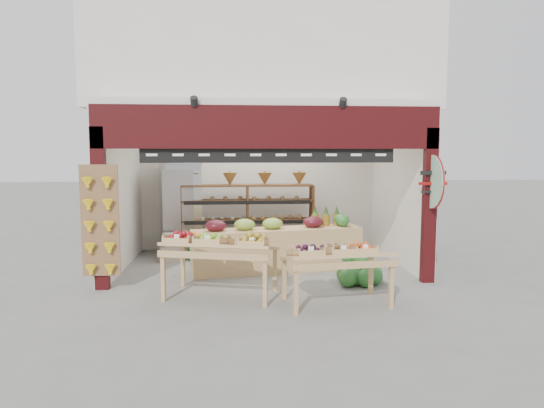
{
  "coord_description": "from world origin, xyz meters",
  "views": [
    {
      "loc": [
        -0.59,
        -9.04,
        2.23
      ],
      "look_at": [
        0.12,
        -0.2,
        1.3
      ],
      "focal_mm": 32.0,
      "sensor_mm": 36.0,
      "label": 1
    }
  ],
  "objects_px": {
    "refrigerator": "(180,209)",
    "watermelon_pile": "(359,271)",
    "cardboard_stack": "(181,250)",
    "display_table_left": "(214,243)",
    "mid_counter": "(277,248)",
    "display_table_right": "(332,254)",
    "back_shelving": "(247,205)"
  },
  "relations": [
    {
      "from": "refrigerator",
      "to": "watermelon_pile",
      "type": "distance_m",
      "value": 4.38
    },
    {
      "from": "cardboard_stack",
      "to": "display_table_left",
      "type": "distance_m",
      "value": 2.79
    },
    {
      "from": "mid_counter",
      "to": "display_table_right",
      "type": "bearing_deg",
      "value": -73.31
    },
    {
      "from": "display_table_right",
      "to": "watermelon_pile",
      "type": "bearing_deg",
      "value": 57.18
    },
    {
      "from": "back_shelving",
      "to": "refrigerator",
      "type": "height_order",
      "value": "refrigerator"
    },
    {
      "from": "back_shelving",
      "to": "display_table_left",
      "type": "distance_m",
      "value": 3.18
    },
    {
      "from": "refrigerator",
      "to": "cardboard_stack",
      "type": "distance_m",
      "value": 1.04
    },
    {
      "from": "back_shelving",
      "to": "display_table_right",
      "type": "relative_size",
      "value": 1.8
    },
    {
      "from": "back_shelving",
      "to": "cardboard_stack",
      "type": "bearing_deg",
      "value": -160.14
    },
    {
      "from": "back_shelving",
      "to": "cardboard_stack",
      "type": "height_order",
      "value": "back_shelving"
    },
    {
      "from": "cardboard_stack",
      "to": "display_table_right",
      "type": "bearing_deg",
      "value": -51.36
    },
    {
      "from": "back_shelving",
      "to": "watermelon_pile",
      "type": "distance_m",
      "value": 3.29
    },
    {
      "from": "watermelon_pile",
      "to": "cardboard_stack",
      "type": "bearing_deg",
      "value": 147.15
    },
    {
      "from": "display_table_right",
      "to": "watermelon_pile",
      "type": "height_order",
      "value": "display_table_right"
    },
    {
      "from": "cardboard_stack",
      "to": "back_shelving",
      "type": "bearing_deg",
      "value": 19.86
    },
    {
      "from": "mid_counter",
      "to": "back_shelving",
      "type": "bearing_deg",
      "value": 107.71
    },
    {
      "from": "cardboard_stack",
      "to": "mid_counter",
      "type": "xyz_separation_m",
      "value": [
        1.9,
        -1.07,
        0.23
      ]
    },
    {
      "from": "mid_counter",
      "to": "display_table_right",
      "type": "xyz_separation_m",
      "value": [
        0.63,
        -2.1,
        0.31
      ]
    },
    {
      "from": "mid_counter",
      "to": "watermelon_pile",
      "type": "height_order",
      "value": "mid_counter"
    },
    {
      "from": "back_shelving",
      "to": "display_table_right",
      "type": "height_order",
      "value": "back_shelving"
    },
    {
      "from": "back_shelving",
      "to": "watermelon_pile",
      "type": "xyz_separation_m",
      "value": [
        1.83,
        -2.59,
        -0.88
      ]
    },
    {
      "from": "back_shelving",
      "to": "cardboard_stack",
      "type": "xyz_separation_m",
      "value": [
        -1.4,
        -0.51,
        -0.88
      ]
    },
    {
      "from": "mid_counter",
      "to": "watermelon_pile",
      "type": "xyz_separation_m",
      "value": [
        1.33,
        -1.02,
        -0.23
      ]
    },
    {
      "from": "cardboard_stack",
      "to": "mid_counter",
      "type": "relative_size",
      "value": 0.3
    },
    {
      "from": "back_shelving",
      "to": "display_table_left",
      "type": "relative_size",
      "value": 1.56
    },
    {
      "from": "refrigerator",
      "to": "mid_counter",
      "type": "distance_m",
      "value": 2.69
    },
    {
      "from": "refrigerator",
      "to": "back_shelving",
      "type": "bearing_deg",
      "value": -23.48
    },
    {
      "from": "display_table_right",
      "to": "cardboard_stack",
      "type": "bearing_deg",
      "value": 128.64
    },
    {
      "from": "mid_counter",
      "to": "cardboard_stack",
      "type": "bearing_deg",
      "value": 150.7
    },
    {
      "from": "mid_counter",
      "to": "display_table_right",
      "type": "distance_m",
      "value": 2.22
    },
    {
      "from": "display_table_left",
      "to": "display_table_right",
      "type": "distance_m",
      "value": 1.84
    },
    {
      "from": "cardboard_stack",
      "to": "watermelon_pile",
      "type": "height_order",
      "value": "watermelon_pile"
    }
  ]
}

